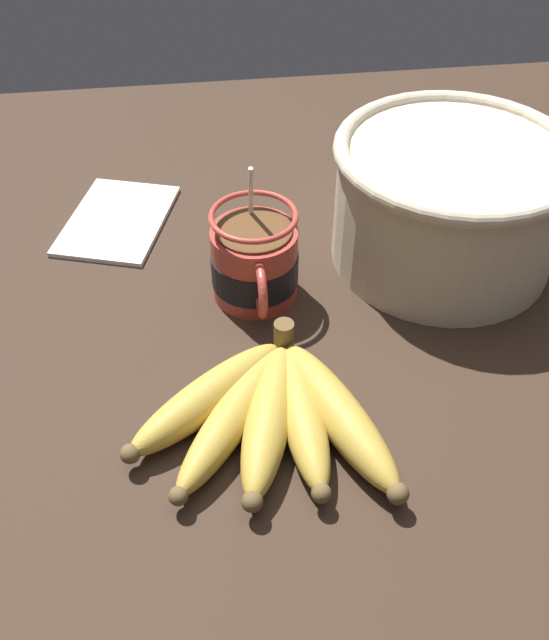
% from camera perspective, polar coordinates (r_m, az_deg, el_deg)
% --- Properties ---
extents(table, '(1.15, 1.15, 0.03)m').
position_cam_1_polar(table, '(0.77, 1.24, -0.61)').
color(table, '#332319').
rests_on(table, ground).
extents(coffee_mug, '(0.13, 0.09, 0.15)m').
position_cam_1_polar(coffee_mug, '(0.76, -1.59, 4.64)').
color(coffee_mug, '#B23D33').
rests_on(coffee_mug, table).
extents(banana_bunch, '(0.20, 0.25, 0.04)m').
position_cam_1_polar(banana_bunch, '(0.64, -0.22, -7.38)').
color(banana_bunch, brown).
rests_on(banana_bunch, table).
extents(woven_basket, '(0.26, 0.26, 0.14)m').
position_cam_1_polar(woven_basket, '(0.82, 13.75, 9.32)').
color(woven_basket, beige).
rests_on(woven_basket, table).
extents(napkin, '(0.19, 0.16, 0.01)m').
position_cam_1_polar(napkin, '(0.91, -12.45, 7.82)').
color(napkin, white).
rests_on(napkin, table).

